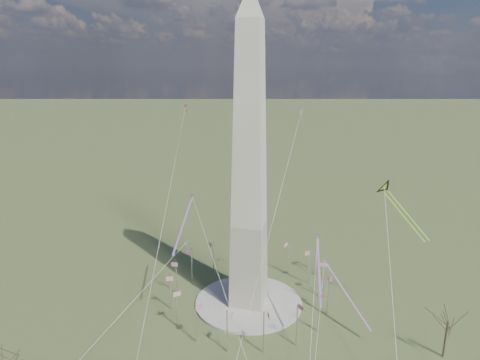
# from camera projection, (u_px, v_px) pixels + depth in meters

# --- Properties ---
(ground) EXTENTS (2000.00, 2000.00, 0.00)m
(ground) POSITION_uv_depth(u_px,v_px,m) (249.00, 303.00, 144.79)
(ground) COLOR #435A2D
(ground) RESTS_ON ground
(plaza) EXTENTS (36.00, 36.00, 0.80)m
(plaza) POSITION_uv_depth(u_px,v_px,m) (249.00, 302.00, 144.68)
(plaza) COLOR beige
(plaza) RESTS_ON ground
(washington_monument) EXTENTS (15.56, 15.56, 100.00)m
(washington_monument) POSITION_uv_depth(u_px,v_px,m) (249.00, 166.00, 132.24)
(washington_monument) COLOR #ADA791
(washington_monument) RESTS_ON plaza
(flagpole_ring) EXTENTS (54.40, 54.40, 13.00)m
(flagpole_ring) POSITION_uv_depth(u_px,v_px,m) (249.00, 284.00, 142.88)
(flagpole_ring) COLOR silver
(flagpole_ring) RESTS_ON ground
(tree_near) EXTENTS (9.52, 9.52, 16.67)m
(tree_near) POSITION_uv_depth(u_px,v_px,m) (448.00, 319.00, 115.26)
(tree_near) COLOR #443B29
(tree_near) RESTS_ON ground
(tree_far) EXTENTS (7.40, 7.40, 12.94)m
(tree_far) POSITION_uv_depth(u_px,v_px,m) (10.00, 359.00, 103.35)
(tree_far) COLOR #443B29
(tree_far) RESTS_ON ground
(kite_delta_black) EXTENTS (17.01, 16.27, 15.79)m
(kite_delta_black) POSITION_uv_depth(u_px,v_px,m) (387.00, 190.00, 136.93)
(kite_delta_black) COLOR black
(kite_delta_black) RESTS_ON ground
(kite_diamond_purple) EXTENTS (1.93, 2.85, 8.47)m
(kite_diamond_purple) POSITION_uv_depth(u_px,v_px,m) (188.00, 243.00, 147.39)
(kite_diamond_purple) COLOR #3B1A78
(kite_diamond_purple) RESTS_ON ground
(kite_streamer_left) EXTENTS (4.28, 19.99, 13.78)m
(kite_streamer_left) POSITION_uv_depth(u_px,v_px,m) (319.00, 260.00, 125.73)
(kite_streamer_left) COLOR #F7273F
(kite_streamer_left) RESTS_ON ground
(kite_streamer_mid) EXTENTS (2.01, 19.46, 13.35)m
(kite_streamer_mid) POSITION_uv_depth(u_px,v_px,m) (186.00, 217.00, 133.50)
(kite_streamer_mid) COLOR #F7273F
(kite_streamer_mid) RESTS_ON ground
(kite_streamer_right) EXTENTS (16.16, 16.42, 14.93)m
(kite_streamer_right) POSITION_uv_depth(u_px,v_px,m) (340.00, 283.00, 132.46)
(kite_streamer_right) COLOR #F7273F
(kite_streamer_right) RESTS_ON ground
(kite_small_red) EXTENTS (1.23, 1.82, 3.87)m
(kite_small_red) POSITION_uv_depth(u_px,v_px,m) (186.00, 107.00, 171.84)
(kite_small_red) COLOR red
(kite_small_red) RESTS_ON ground
(kite_small_white) EXTENTS (1.51, 1.74, 4.72)m
(kite_small_white) POSITION_uv_depth(u_px,v_px,m) (302.00, 112.00, 165.69)
(kite_small_white) COLOR white
(kite_small_white) RESTS_ON ground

